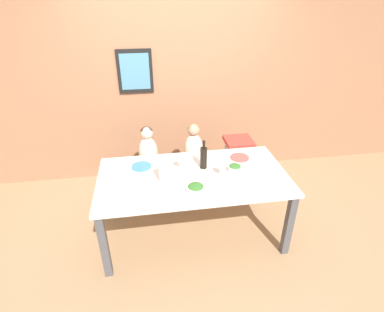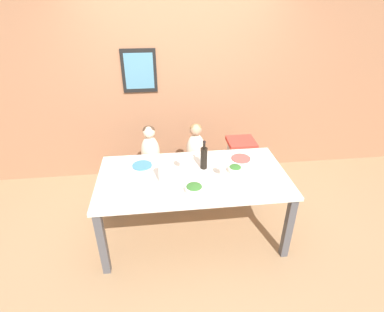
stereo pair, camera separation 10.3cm
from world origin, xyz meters
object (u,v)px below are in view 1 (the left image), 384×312
object	(u,v)px
person_child_left	(148,148)
dinner_plate_front_left	(138,193)
person_child_center	(194,144)
wine_glass_far	(180,159)
paper_towel_roll	(164,172)
wine_bottle	(204,157)
chair_far_center	(193,168)
chair_far_left	(150,172)
dinner_plate_back_right	(240,157)
dinner_plate_back_left	(141,166)
chair_right_highchair	(238,152)
wine_glass_near	(222,166)
salad_bowl_small	(235,168)
salad_bowl_large	(196,188)

from	to	relation	value
person_child_left	dinner_plate_front_left	xyz separation A→B (m)	(-0.12, -0.94, 0.03)
person_child_center	wine_glass_far	xyz separation A→B (m)	(-0.23, -0.58, 0.15)
person_child_center	paper_towel_roll	xyz separation A→B (m)	(-0.41, -0.80, 0.15)
person_child_center	wine_bottle	bearing A→B (deg)	-89.26
paper_towel_roll	chair_far_center	bearing A→B (deg)	62.85
chair_far_left	dinner_plate_back_right	xyz separation A→B (m)	(0.99, -0.45, 0.37)
dinner_plate_back_left	dinner_plate_back_right	xyz separation A→B (m)	(1.07, 0.02, 0.00)
chair_right_highchair	dinner_plate_front_left	bearing A→B (deg)	-142.80
chair_far_left	person_child_center	world-z (taller)	person_child_center
chair_far_left	dinner_plate_back_right	bearing A→B (deg)	-24.49
person_child_center	dinner_plate_back_right	xyz separation A→B (m)	(0.44, -0.45, 0.03)
person_child_center	wine_glass_far	distance (m)	0.64
person_child_center	dinner_plate_back_right	size ratio (longest dim) A/B	2.55
chair_far_center	paper_towel_roll	world-z (taller)	paper_towel_roll
paper_towel_roll	wine_glass_near	world-z (taller)	paper_towel_roll
paper_towel_roll	chair_right_highchair	bearing A→B (deg)	39.25
chair_right_highchair	wine_bottle	size ratio (longest dim) A/B	2.43
chair_right_highchair	wine_glass_near	world-z (taller)	wine_glass_near
chair_right_highchair	wine_glass_near	bearing A→B (deg)	-117.85
dinner_plate_back_right	chair_far_left	bearing A→B (deg)	155.51
dinner_plate_back_right	wine_glass_near	bearing A→B (deg)	-130.97
salad_bowl_small	wine_bottle	bearing A→B (deg)	158.70
person_child_left	dinner_plate_back_left	size ratio (longest dim) A/B	2.55
wine_glass_far	dinner_plate_back_left	world-z (taller)	wine_glass_far
wine_glass_near	wine_glass_far	distance (m)	0.44
chair_right_highchair	dinner_plate_back_left	world-z (taller)	dinner_plate_back_left
chair_far_center	chair_far_left	bearing A→B (deg)	180.00
chair_far_center	dinner_plate_back_left	world-z (taller)	dinner_plate_back_left
chair_right_highchair	person_child_left	distance (m)	1.13
paper_towel_roll	salad_bowl_small	distance (m)	0.73
person_child_center	wine_glass_near	size ratio (longest dim) A/B	3.09
chair_far_left	salad_bowl_large	xyz separation A→B (m)	(0.41, -1.00, 0.40)
person_child_left	salad_bowl_small	size ratio (longest dim) A/B	3.79
dinner_plate_front_left	dinner_plate_back_right	bearing A→B (deg)	23.76
person_child_center	paper_towel_roll	size ratio (longest dim) A/B	2.17
chair_far_center	paper_towel_roll	xyz separation A→B (m)	(-0.41, -0.80, 0.49)
salad_bowl_large	wine_glass_near	bearing A→B (deg)	36.13
chair_right_highchair	dinner_plate_front_left	size ratio (longest dim) A/B	3.64
person_child_center	salad_bowl_large	size ratio (longest dim) A/B	3.11
salad_bowl_large	dinner_plate_back_right	size ratio (longest dim) A/B	0.82
wine_bottle	dinner_plate_front_left	bearing A→B (deg)	-152.66
salad_bowl_large	dinner_plate_back_right	distance (m)	0.80
chair_right_highchair	wine_glass_far	bearing A→B (deg)	-144.25
chair_right_highchair	dinner_plate_back_right	bearing A→B (deg)	-105.94
chair_far_left	chair_far_center	size ratio (longest dim) A/B	1.00
wine_bottle	wine_glass_near	world-z (taller)	wine_bottle
chair_right_highchair	wine_bottle	xyz separation A→B (m)	(-0.56, -0.59, 0.30)
paper_towel_roll	dinner_plate_front_left	size ratio (longest dim) A/B	1.18
person_child_left	wine_bottle	xyz separation A→B (m)	(0.56, -0.59, 0.15)
dinner_plate_front_left	chair_far_center	bearing A→B (deg)	54.54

